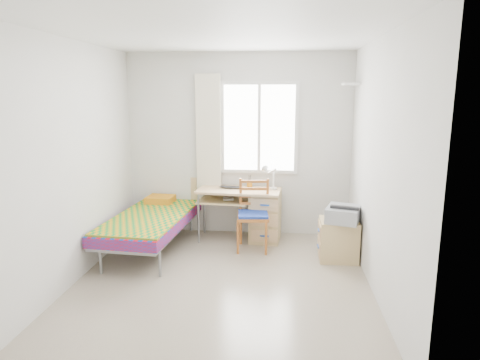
{
  "coord_description": "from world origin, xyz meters",
  "views": [
    {
      "loc": [
        0.63,
        -4.34,
        2.05
      ],
      "look_at": [
        0.14,
        0.55,
        1.04
      ],
      "focal_mm": 32.0,
      "sensor_mm": 36.0,
      "label": 1
    }
  ],
  "objects_px": {
    "chair": "(254,210)",
    "cabinet": "(338,240)",
    "printer": "(343,214)",
    "desk": "(260,213)",
    "bed": "(153,219)"
  },
  "relations": [
    {
      "from": "desk",
      "to": "printer",
      "type": "distance_m",
      "value": 1.26
    },
    {
      "from": "desk",
      "to": "bed",
      "type": "bearing_deg",
      "value": -157.39
    },
    {
      "from": "bed",
      "to": "printer",
      "type": "height_order",
      "value": "bed"
    },
    {
      "from": "cabinet",
      "to": "desk",
      "type": "bearing_deg",
      "value": 147.95
    },
    {
      "from": "cabinet",
      "to": "printer",
      "type": "relative_size",
      "value": 0.97
    },
    {
      "from": "bed",
      "to": "printer",
      "type": "bearing_deg",
      "value": -0.43
    },
    {
      "from": "bed",
      "to": "chair",
      "type": "xyz_separation_m",
      "value": [
        1.34,
        0.1,
        0.13
      ]
    },
    {
      "from": "chair",
      "to": "cabinet",
      "type": "xyz_separation_m",
      "value": [
        1.07,
        -0.28,
        -0.27
      ]
    },
    {
      "from": "chair",
      "to": "printer",
      "type": "distance_m",
      "value": 1.16
    },
    {
      "from": "bed",
      "to": "cabinet",
      "type": "distance_m",
      "value": 2.42
    },
    {
      "from": "desk",
      "to": "cabinet",
      "type": "xyz_separation_m",
      "value": [
        1.0,
        -0.63,
        -0.14
      ]
    },
    {
      "from": "chair",
      "to": "cabinet",
      "type": "relative_size",
      "value": 1.84
    },
    {
      "from": "bed",
      "to": "printer",
      "type": "distance_m",
      "value": 2.47
    },
    {
      "from": "chair",
      "to": "cabinet",
      "type": "distance_m",
      "value": 1.14
    },
    {
      "from": "bed",
      "to": "cabinet",
      "type": "bearing_deg",
      "value": 0.43
    }
  ]
}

